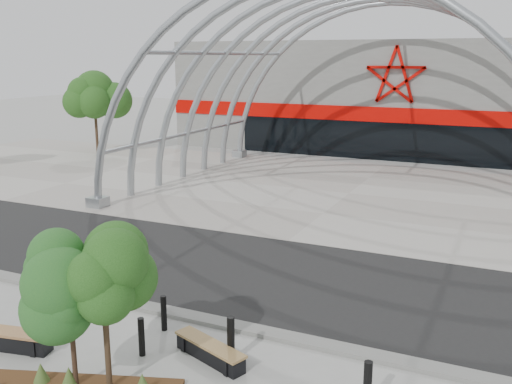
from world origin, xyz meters
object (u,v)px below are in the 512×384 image
object	(u,v)px
street_tree_1	(102,273)
bench_0	(7,340)
bollard_2	(142,337)
bench_1	(210,352)
street_tree_0	(68,280)

from	to	relation	value
street_tree_1	bench_0	distance (m)	4.22
street_tree_1	bench_0	size ratio (longest dim) A/B	1.59
street_tree_1	bollard_2	world-z (taller)	street_tree_1
bench_1	bollard_2	bearing A→B (deg)	-163.35
street_tree_0	bench_1	bearing A→B (deg)	47.33
street_tree_1	bench_1	bearing A→B (deg)	56.47
street_tree_0	bench_1	size ratio (longest dim) A/B	1.63
street_tree_1	bench_1	world-z (taller)	street_tree_1
street_tree_1	bench_1	xyz separation A→B (m)	(1.32, 1.99, -2.46)
street_tree_1	bollard_2	bearing A→B (deg)	99.63
street_tree_0	bollard_2	distance (m)	2.68
bench_0	bollard_2	world-z (taller)	bollard_2
bench_1	bench_0	bearing A→B (deg)	-161.66
street_tree_0	bench_1	distance (m)	3.75
bollard_2	street_tree_0	bearing A→B (deg)	-104.83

